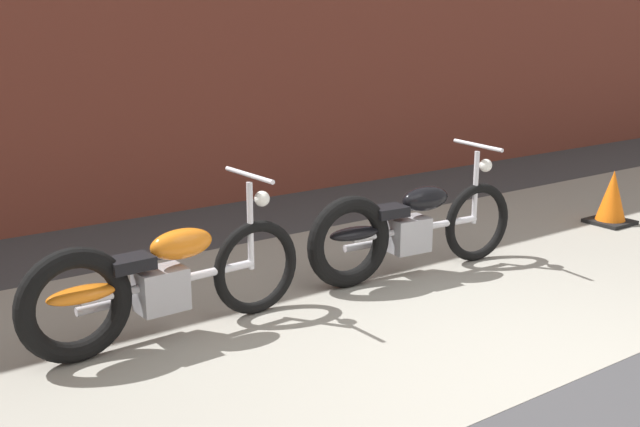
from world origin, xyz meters
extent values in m
plane|color=#38383A|center=(0.00, 0.00, 0.00)|extent=(80.00, 80.00, 0.00)
cube|color=gray|center=(0.00, 1.75, 0.00)|extent=(36.00, 3.50, 0.01)
torus|color=black|center=(-0.85, 1.98, 0.34)|extent=(0.68, 0.10, 0.68)
torus|color=black|center=(-2.15, 1.94, 0.36)|extent=(0.73, 0.15, 0.73)
cylinder|color=silver|center=(-1.50, 1.96, 0.38)|extent=(1.24, 0.10, 0.06)
cube|color=#99999E|center=(-1.58, 1.96, 0.34)|extent=(0.33, 0.23, 0.28)
ellipsoid|color=orange|center=(-1.42, 1.96, 0.62)|extent=(0.45, 0.20, 0.20)
ellipsoid|color=orange|center=(-2.10, 1.94, 0.42)|extent=(0.45, 0.19, 0.10)
cube|color=black|center=(-1.78, 1.95, 0.56)|extent=(0.29, 0.21, 0.08)
cylinder|color=silver|center=(-0.89, 1.98, 0.65)|extent=(0.05, 0.05, 0.62)
cylinder|color=silver|center=(-0.89, 1.98, 1.01)|extent=(0.05, 0.58, 0.03)
sphere|color=white|center=(-0.79, 1.98, 0.83)|extent=(0.11, 0.11, 0.11)
cylinder|color=silver|center=(-1.82, 2.10, 0.26)|extent=(0.55, 0.08, 0.06)
torus|color=black|center=(1.31, 1.91, 0.34)|extent=(0.68, 0.14, 0.68)
torus|color=black|center=(0.01, 2.03, 0.36)|extent=(0.74, 0.19, 0.73)
cylinder|color=silver|center=(0.66, 1.97, 0.38)|extent=(1.24, 0.16, 0.06)
cube|color=#99999E|center=(0.58, 1.98, 0.34)|extent=(0.34, 0.25, 0.28)
ellipsoid|color=black|center=(0.74, 1.96, 0.62)|extent=(0.45, 0.23, 0.20)
ellipsoid|color=black|center=(0.06, 2.02, 0.42)|extent=(0.45, 0.22, 0.10)
cube|color=black|center=(0.38, 1.99, 0.56)|extent=(0.30, 0.22, 0.08)
cylinder|color=silver|center=(1.27, 1.92, 0.65)|extent=(0.05, 0.05, 0.62)
cylinder|color=silver|center=(1.27, 1.92, 1.01)|extent=(0.08, 0.58, 0.03)
sphere|color=white|center=(1.37, 1.91, 0.83)|extent=(0.11, 0.11, 0.11)
cylinder|color=silver|center=(0.36, 2.15, 0.26)|extent=(0.55, 0.11, 0.06)
cone|color=orange|center=(3.30, 1.96, 0.28)|extent=(0.32, 0.32, 0.55)
cube|color=black|center=(3.30, 1.96, 0.02)|extent=(0.40, 0.40, 0.04)
camera|label=1|loc=(-3.46, -2.47, 2.08)|focal=43.16mm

